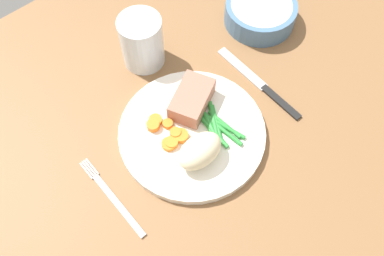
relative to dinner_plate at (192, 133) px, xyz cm
name	(u,v)px	position (x,y,z in cm)	size (l,w,h in cm)	color
dining_table	(204,120)	(3.96, 1.22, -1.80)	(120.00, 90.00, 2.00)	brown
dinner_plate	(192,133)	(0.00, 0.00, 0.00)	(25.23, 25.23, 1.60)	white
meat_portion	(192,99)	(3.41, 3.97, 2.57)	(8.87, 5.50, 3.54)	#A86B56
mashed_potatoes	(200,151)	(-2.27, -4.54, 3.18)	(7.98, 5.23, 4.77)	beige
carrot_slices	(168,133)	(-3.53, 2.24, 1.33)	(5.01, 7.62, 1.24)	orange
green_beans	(218,126)	(3.74, -2.34, 1.18)	(5.49, 9.97, 0.86)	#2D8C38
fork	(112,197)	(-17.11, -0.26, -0.60)	(1.44, 16.60, 0.40)	silver
knife	(260,84)	(16.51, -0.29, -0.60)	(1.70, 20.50, 0.64)	black
water_glass	(141,45)	(3.77, 18.60, 3.56)	(7.95, 7.95, 10.19)	silver
salad_bowl	(260,12)	(27.63, 11.10, 1.74)	(14.20, 14.20, 4.50)	#4C7299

